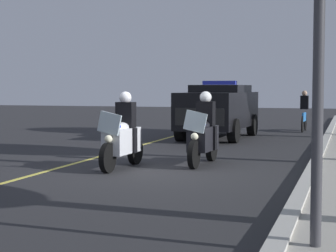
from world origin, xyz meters
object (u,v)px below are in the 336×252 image
object	(u,v)px
police_motorcycle_lead_left	(122,137)
police_suv	(219,108)
cyclist_background	(304,111)
police_motorcycle_lead_right	(203,135)

from	to	relation	value
police_motorcycle_lead_left	police_suv	world-z (taller)	police_suv
police_suv	cyclist_background	distance (m)	4.99
police_motorcycle_lead_left	police_motorcycle_lead_right	world-z (taller)	same
police_motorcycle_lead_right	police_suv	xyz separation A→B (m)	(-7.03, -1.19, 0.37)
police_motorcycle_lead_right	police_suv	world-z (taller)	police_suv
police_suv	police_motorcycle_lead_right	bearing A→B (deg)	9.60
police_suv	cyclist_background	world-z (taller)	police_suv
police_motorcycle_lead_left	cyclist_background	distance (m)	12.75
police_motorcycle_lead_right	cyclist_background	distance (m)	11.34
police_suv	cyclist_background	size ratio (longest dim) A/B	2.82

